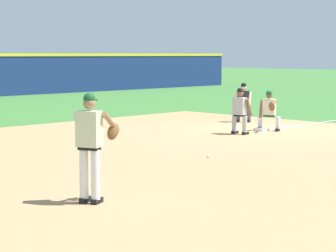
% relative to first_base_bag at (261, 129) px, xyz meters
% --- Properties ---
extents(ground_plane, '(160.00, 160.00, 0.00)m').
position_rel_first_base_bag_xyz_m(ground_plane, '(0.00, 0.00, -0.04)').
color(ground_plane, '#3D7533').
extents(infield_dirt_patch, '(18.00, 18.00, 0.01)m').
position_rel_first_base_bag_xyz_m(infield_dirt_patch, '(-5.28, -2.13, -0.04)').
color(infield_dirt_patch, tan).
rests_on(infield_dirt_patch, ground).
extents(first_base_bag, '(0.38, 0.38, 0.09)m').
position_rel_first_base_bag_xyz_m(first_base_bag, '(0.00, 0.00, 0.00)').
color(first_base_bag, white).
rests_on(first_base_bag, ground).
extents(baseball, '(0.07, 0.07, 0.07)m').
position_rel_first_base_bag_xyz_m(baseball, '(-5.47, -2.47, -0.01)').
color(baseball, white).
rests_on(baseball, ground).
extents(pitcher, '(0.82, 0.60, 1.86)m').
position_rel_first_base_bag_xyz_m(pitcher, '(-10.51, -4.26, 1.01)').
color(pitcher, black).
rests_on(pitcher, ground).
extents(first_baseman, '(0.85, 0.95, 1.34)m').
position_rel_first_base_bag_xyz_m(first_baseman, '(0.14, -0.21, 0.69)').
color(first_baseman, black).
rests_on(first_baseman, ground).
extents(baserunner, '(0.46, 0.61, 1.46)m').
position_rel_first_base_bag_xyz_m(baserunner, '(-1.23, -0.08, 0.75)').
color(baserunner, black).
rests_on(baserunner, ground).
extents(umpire, '(0.61, 0.67, 1.46)m').
position_rel_first_base_bag_xyz_m(umpire, '(1.80, 2.15, 0.75)').
color(umpire, black).
rests_on(umpire, ground).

